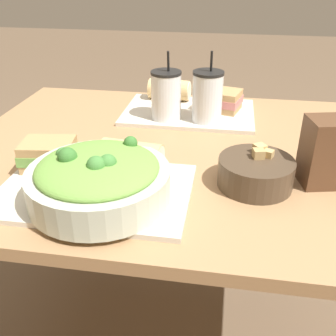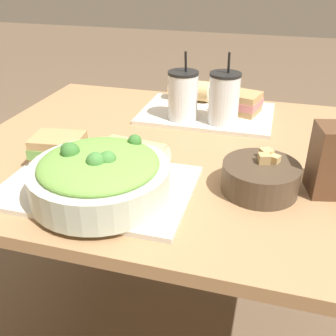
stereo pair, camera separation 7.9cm
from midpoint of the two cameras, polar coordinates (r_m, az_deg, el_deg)
The scene contains 13 objects.
ground_plane at distance 1.52m, azimuth -1.05°, elevation -22.84°, with size 12.00×12.00×0.00m, color brown.
dining_table at distance 1.10m, azimuth -1.33°, elevation -2.03°, with size 1.15×0.90×0.73m.
tray_near at distance 0.87m, azimuth -13.12°, elevation -3.31°, with size 0.41×0.28×0.01m.
tray_far at distance 1.28m, azimuth 1.27°, elevation 8.06°, with size 0.41×0.28×0.01m.
salad_bowl at distance 0.81m, azimuth -12.83°, elevation -1.53°, with size 0.29×0.29×0.11m.
soup_bowl at distance 0.88m, azimuth 10.12°, elevation -0.56°, with size 0.17×0.17×0.08m.
sandwich_near at distance 0.97m, azimuth -19.18°, elevation 1.84°, with size 0.13×0.11×0.06m.
baguette_near at distance 0.91m, azimuth -7.64°, elevation 1.73°, with size 0.15×0.09×0.07m.
sandwich_far at distance 1.28m, azimuth 5.88°, elevation 9.77°, with size 0.14×0.13×0.06m.
baguette_far at distance 1.37m, azimuth -1.42°, elevation 11.28°, with size 0.14×0.08×0.07m.
drink_cup_dark at distance 1.19m, azimuth -2.20°, elevation 10.26°, with size 0.09×0.09×0.20m.
drink_cup_red at distance 1.17m, azimuth 3.78°, elevation 10.05°, with size 0.09×0.09×0.21m.
chip_bag at distance 0.91m, azimuth 20.89°, elevation 2.14°, with size 0.15×0.11×0.15m.
Camera 1 is at (0.14, -0.93, 1.19)m, focal length 42.00 mm.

